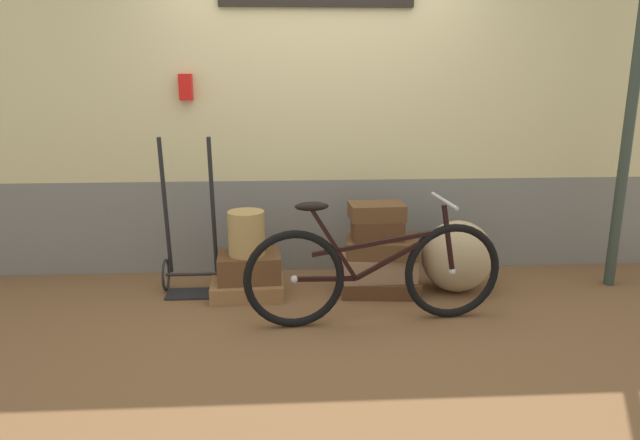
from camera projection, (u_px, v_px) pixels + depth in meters
ground at (322, 307)px, 4.31m from camera, size 8.49×5.20×0.06m
station_building at (317, 92)px, 4.75m from camera, size 6.49×0.74×2.96m
suitcase_0 at (247, 287)px, 4.45m from camera, size 0.55×0.45×0.12m
suitcase_1 at (249, 266)px, 4.43m from camera, size 0.49×0.39×0.20m
suitcase_2 at (380, 285)px, 4.50m from camera, size 0.62×0.42×0.12m
suitcase_3 at (377, 265)px, 4.50m from camera, size 0.57×0.41×0.18m
suitcase_4 at (382, 247)px, 4.44m from camera, size 0.57×0.42×0.13m
suitcase_5 at (377, 229)px, 4.41m from camera, size 0.38×0.25×0.15m
suitcase_6 at (377, 211)px, 4.39m from camera, size 0.42×0.29×0.12m
wicker_basket at (246, 233)px, 4.35m from camera, size 0.27×0.27×0.33m
luggage_trolley at (191, 255)px, 4.48m from camera, size 0.43×0.35×1.19m
burlap_sack at (457, 256)px, 4.49m from camera, size 0.55×0.46×0.55m
bicycle at (374, 272)px, 3.90m from camera, size 1.74×0.46×0.85m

